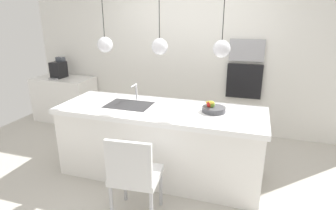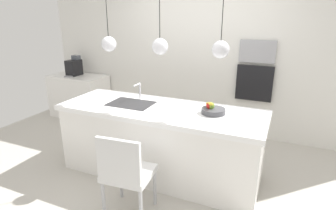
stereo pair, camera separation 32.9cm
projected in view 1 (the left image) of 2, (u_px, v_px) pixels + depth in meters
The scene contains 14 objects.
floor at pixel (161, 172), 3.62m from camera, with size 6.60×6.60×0.00m, color #BCB7AD.
back_wall at pixel (192, 56), 4.71m from camera, with size 6.00×0.10×2.60m, color silver.
kitchen_island at pixel (160, 141), 3.48m from camera, with size 2.52×0.90×0.89m.
sink_basin at pixel (129, 105), 3.46m from camera, with size 0.56×0.40×0.02m, color #2D2D30.
faucet at pixel (135, 90), 3.61m from camera, with size 0.02×0.17×0.22m.
fruit_bowl at pixel (213, 108), 3.20m from camera, with size 0.27×0.27×0.16m.
side_counter at pixel (65, 99), 5.34m from camera, with size 1.10×0.60×0.83m, color white.
coffee_machine at pixel (59, 69), 5.18m from camera, with size 0.20×0.35×0.38m.
microwave at pixel (247, 50), 4.34m from camera, with size 0.54×0.08×0.34m, color #9E9EA3.
oven at pixel (244, 81), 4.50m from camera, with size 0.56×0.08×0.56m, color black.
chair_near at pixel (134, 173), 2.65m from camera, with size 0.50×0.47×0.91m.
pendant_light_left at pixel (105, 44), 3.31m from camera, with size 0.19×0.19×0.79m.
pendant_light_center at pixel (160, 46), 3.11m from camera, with size 0.19×0.19×0.79m.
pendant_light_right at pixel (222, 49), 2.91m from camera, with size 0.19×0.19×0.79m.
Camera 1 is at (1.05, -2.98, 1.98)m, focal length 29.44 mm.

